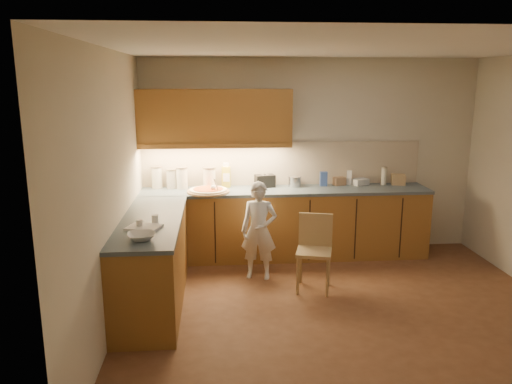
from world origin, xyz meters
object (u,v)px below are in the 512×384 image
child (259,231)px  toaster (265,181)px  wooden_chair (315,246)px  pizza_on_board (208,191)px  oil_jug (226,176)px

child → toaster: 0.97m
toaster → wooden_chair: bearing=-81.2°
child → wooden_chair: size_ratio=1.38×
child → toaster: bearing=92.5°
pizza_on_board → oil_jug: 0.40m
toaster → pizza_on_board: bearing=-171.9°
oil_jug → toaster: 0.52m
child → oil_jug: bearing=124.4°
child → toaster: child is taller
pizza_on_board → child: size_ratio=0.46×
pizza_on_board → toaster: pizza_on_board is taller
pizza_on_board → wooden_chair: pizza_on_board is taller
wooden_chair → oil_jug: 1.67m
oil_jug → toaster: bearing=-4.3°
wooden_chair → toaster: bearing=125.3°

